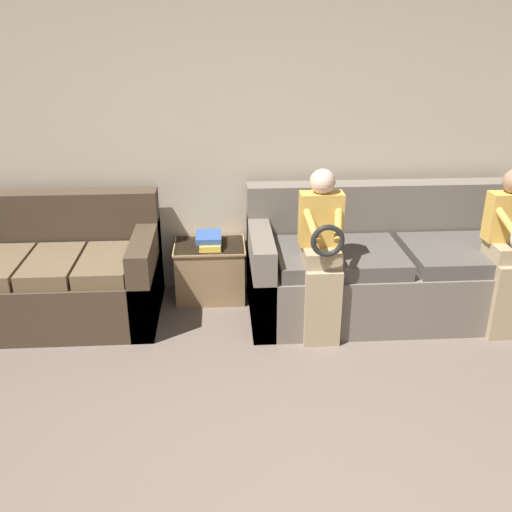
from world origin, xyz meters
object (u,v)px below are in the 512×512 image
couch_main (397,268)px  side_shelf (210,270)px  couch_side (60,276)px  child_left_seated (322,250)px  book_stack (209,240)px  child_right_seated (511,247)px

couch_main → side_shelf: couch_main is taller
couch_main → side_shelf: bearing=169.0°
couch_main → couch_side: (-2.55, 0.05, -0.01)m
child_left_seated → side_shelf: (-0.77, 0.66, -0.42)m
couch_main → book_stack: (-1.43, 0.28, 0.17)m
child_left_seated → book_stack: child_left_seated is taller
couch_side → child_right_seated: 3.25m
couch_main → child_left_seated: 0.83m
side_shelf → child_left_seated: bearing=-40.6°
couch_main → book_stack: 1.46m
couch_side → side_shelf: couch_side is taller
couch_main → child_right_seated: 0.83m
book_stack → couch_side: bearing=-168.5°
side_shelf → book_stack: 0.26m
child_right_seated → side_shelf: (-2.09, 0.66, -0.41)m
side_shelf → book_stack: size_ratio=1.88×
couch_main → book_stack: couch_main is taller
couch_side → child_left_seated: 1.97m
book_stack → child_left_seated: bearing=-40.5°
side_shelf → child_right_seated: bearing=-17.6°
couch_side → child_left_seated: size_ratio=1.22×
child_right_seated → side_shelf: child_right_seated is taller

